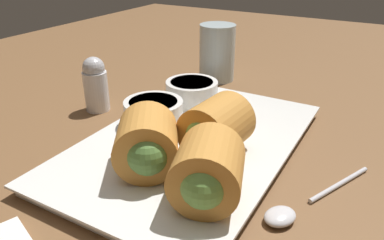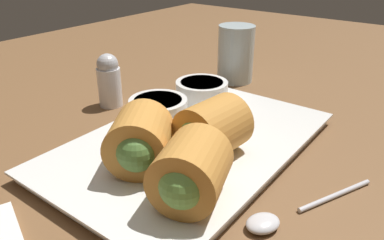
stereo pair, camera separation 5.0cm
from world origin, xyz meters
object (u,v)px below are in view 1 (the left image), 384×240
Objects in this scene: dipping_bowl_far at (192,91)px; salt_shaker at (96,84)px; spoon at (294,209)px; drinking_glass at (217,53)px; dipping_bowl_near at (154,112)px; serving_plate at (192,144)px.

dipping_bowl_far is 0.93× the size of salt_shaker.
salt_shaker is (8.95, 32.16, 3.53)cm from spoon.
drinking_glass reaches higher than dipping_bowl_far.
salt_shaker is at bearing 116.61° from dipping_bowl_far.
dipping_bowl_near is at bearing 72.09° from spoon.
serving_plate reaches higher than spoon.
serving_plate is 2.35× the size of spoon.
spoon is 37.98cm from drinking_glass.
dipping_bowl_near is 12.19cm from salt_shaker.
serving_plate is 26.41cm from drinking_glass.
spoon is at bearing -127.84° from dipping_bowl_far.
spoon is (-6.54, -20.24, -2.74)cm from dipping_bowl_near.
dipping_bowl_far is 14.05cm from salt_shaker.
salt_shaker is at bearing 74.44° from spoon.
salt_shaker is (-6.28, 12.54, 0.79)cm from dipping_bowl_far.
drinking_glass is at bearing 12.48° from dipping_bowl_far.
salt_shaker reaches higher than serving_plate.
spoon is 33.57cm from salt_shaker.
dipping_bowl_far is 0.51× the size of spoon.
dipping_bowl_near is at bearing -101.44° from salt_shaker.
dipping_bowl_far reaches higher than spoon.
drinking_glass is (29.98, 22.88, 4.45)cm from spoon.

